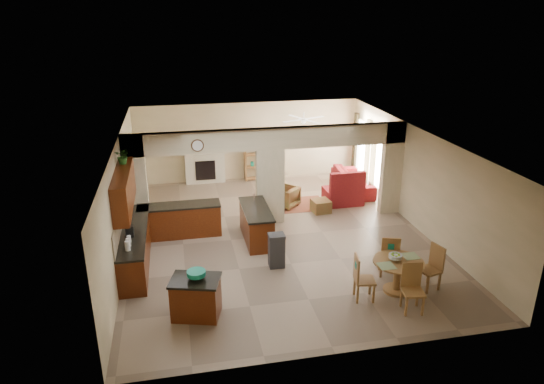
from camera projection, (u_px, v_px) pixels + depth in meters
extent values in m
plane|color=gray|center=(277.00, 236.00, 13.34)|extent=(10.00, 10.00, 0.00)
plane|color=white|center=(278.00, 137.00, 12.35)|extent=(10.00, 10.00, 0.00)
plane|color=beige|center=(248.00, 141.00, 17.43)|extent=(8.00, 0.00, 8.00)
plane|color=beige|center=(339.00, 287.00, 8.26)|extent=(8.00, 0.00, 8.00)
plane|color=beige|center=(121.00, 199.00, 12.10)|extent=(0.00, 10.00, 10.00)
plane|color=beige|center=(417.00, 178.00, 13.60)|extent=(0.00, 10.00, 10.00)
cube|color=beige|center=(136.00, 185.00, 13.07)|extent=(0.60, 0.25, 2.80)
cube|color=beige|center=(270.00, 186.00, 13.87)|extent=(0.80, 0.25, 2.20)
cube|color=beige|center=(391.00, 168.00, 14.46)|extent=(0.60, 0.25, 2.80)
cube|color=beige|center=(270.00, 139.00, 13.38)|extent=(8.00, 0.25, 0.60)
cube|color=#3D1307|center=(136.00, 247.00, 11.76)|extent=(0.60, 3.20, 0.86)
cube|color=black|center=(134.00, 230.00, 11.60)|extent=(0.62, 3.22, 0.05)
cube|color=tan|center=(120.00, 219.00, 11.44)|extent=(0.02, 3.20, 0.55)
cube|color=#3D1307|center=(180.00, 221.00, 13.22)|extent=(2.20, 0.60, 0.86)
cube|color=black|center=(179.00, 206.00, 13.06)|extent=(2.22, 0.62, 0.05)
cube|color=#3D1307|center=(124.00, 190.00, 11.21)|extent=(0.35, 2.40, 0.90)
cube|color=#3D1307|center=(256.00, 225.00, 12.98)|extent=(0.65, 1.80, 0.86)
cube|color=black|center=(256.00, 209.00, 12.82)|extent=(0.70, 1.85, 0.05)
cube|color=silver|center=(262.00, 239.00, 12.21)|extent=(0.58, 0.04, 0.70)
cylinder|color=#4E2F1A|center=(198.00, 146.00, 12.88)|extent=(0.34, 0.03, 0.34)
cube|color=brown|center=(300.00, 204.00, 15.49)|extent=(1.60, 1.30, 0.01)
cube|color=beige|center=(205.00, 168.00, 17.28)|extent=(1.40, 0.28, 1.10)
cube|color=black|center=(205.00, 170.00, 17.17)|extent=(0.70, 0.04, 0.70)
cube|color=beige|center=(204.00, 152.00, 17.06)|extent=(1.60, 0.35, 0.10)
cube|color=olive|center=(259.00, 156.00, 17.51)|extent=(1.00, 0.32, 1.80)
cube|color=white|center=(382.00, 162.00, 15.77)|extent=(0.02, 0.90, 1.90)
cube|color=white|center=(362.00, 148.00, 17.33)|extent=(0.02, 0.90, 1.90)
cube|color=white|center=(371.00, 159.00, 16.60)|extent=(0.02, 0.70, 2.10)
cube|color=#42241A|center=(388.00, 167.00, 15.21)|extent=(0.10, 0.28, 2.30)
cube|color=#42241A|center=(373.00, 157.00, 16.31)|extent=(0.10, 0.28, 2.30)
cube|color=#42241A|center=(368.00, 153.00, 16.77)|extent=(0.10, 0.28, 2.30)
cube|color=#42241A|center=(355.00, 144.00, 17.87)|extent=(0.10, 0.28, 2.30)
cylinder|color=white|center=(304.00, 119.00, 15.47)|extent=(1.00, 1.00, 0.10)
cube|color=#3D1307|center=(196.00, 298.00, 9.73)|extent=(1.06, 0.87, 0.79)
cube|color=black|center=(195.00, 280.00, 9.58)|extent=(1.12, 0.93, 0.05)
cylinder|color=#148B6F|center=(196.00, 275.00, 9.55)|extent=(0.37, 0.37, 0.17)
cube|color=#2B2B2D|center=(276.00, 252.00, 11.62)|extent=(0.37, 0.32, 0.78)
cylinder|color=olive|center=(399.00, 262.00, 10.46)|extent=(1.10, 1.10, 0.04)
cylinder|color=olive|center=(397.00, 276.00, 10.59)|extent=(0.16, 0.16, 0.71)
cylinder|color=olive|center=(396.00, 290.00, 10.71)|extent=(0.56, 0.56, 0.06)
cylinder|color=#77AD25|center=(395.00, 257.00, 10.46)|extent=(0.29, 0.29, 0.15)
imported|color=maroon|center=(353.00, 180.00, 16.62)|extent=(2.43, 1.08, 0.69)
cube|color=maroon|center=(343.00, 196.00, 15.57)|extent=(1.15, 0.95, 0.46)
imported|color=maroon|center=(286.00, 197.00, 15.25)|extent=(0.99, 0.99, 0.65)
cube|color=maroon|center=(321.00, 206.00, 14.87)|extent=(0.58, 0.58, 0.38)
imported|color=#1B4A13|center=(123.00, 156.00, 11.55)|extent=(0.43, 0.39, 0.40)
cube|color=olive|center=(388.00, 257.00, 11.26)|extent=(0.53, 0.53, 0.05)
cube|color=olive|center=(394.00, 262.00, 11.48)|extent=(0.04, 0.04, 0.44)
cube|color=olive|center=(380.00, 262.00, 11.51)|extent=(0.04, 0.04, 0.44)
cube|color=olive|center=(396.00, 270.00, 11.17)|extent=(0.04, 0.04, 0.44)
cube|color=olive|center=(381.00, 269.00, 11.20)|extent=(0.04, 0.04, 0.44)
cube|color=olive|center=(391.00, 249.00, 10.98)|extent=(0.41, 0.16, 0.55)
cube|color=#148B6F|center=(391.00, 247.00, 10.93)|extent=(0.14, 0.05, 0.14)
cube|color=olive|center=(429.00, 270.00, 10.67)|extent=(0.51, 0.51, 0.05)
cube|color=olive|center=(417.00, 278.00, 10.82)|extent=(0.04, 0.04, 0.44)
cube|color=olive|center=(428.00, 285.00, 10.54)|extent=(0.04, 0.04, 0.44)
cube|color=olive|center=(428.00, 274.00, 10.97)|extent=(0.04, 0.04, 0.44)
cube|color=olive|center=(439.00, 281.00, 10.68)|extent=(0.04, 0.04, 0.44)
cube|color=olive|center=(437.00, 256.00, 10.65)|extent=(0.15, 0.42, 0.55)
cube|color=#148B6F|center=(438.00, 253.00, 10.63)|extent=(0.05, 0.14, 0.14)
cube|color=olive|center=(413.00, 292.00, 9.85)|extent=(0.48, 0.48, 0.05)
cube|color=olive|center=(406.00, 307.00, 9.77)|extent=(0.04, 0.04, 0.44)
cube|color=olive|center=(423.00, 306.00, 9.78)|extent=(0.04, 0.04, 0.44)
cube|color=olive|center=(401.00, 297.00, 10.08)|extent=(0.04, 0.04, 0.44)
cube|color=olive|center=(417.00, 297.00, 10.10)|extent=(0.04, 0.04, 0.44)
cube|color=olive|center=(412.00, 274.00, 9.92)|extent=(0.42, 0.10, 0.55)
cube|color=#148B6F|center=(412.00, 271.00, 9.92)|extent=(0.14, 0.03, 0.14)
cube|color=olive|center=(365.00, 280.00, 10.28)|extent=(0.48, 0.48, 0.05)
cube|color=olive|center=(374.00, 294.00, 10.20)|extent=(0.04, 0.04, 0.44)
cube|color=olive|center=(370.00, 285.00, 10.52)|extent=(0.04, 0.04, 0.44)
cube|color=olive|center=(358.00, 294.00, 10.19)|extent=(0.04, 0.04, 0.44)
cube|color=olive|center=(354.00, 286.00, 10.51)|extent=(0.04, 0.04, 0.44)
cube|color=olive|center=(357.00, 268.00, 10.16)|extent=(0.11, 0.42, 0.55)
cube|color=#148B6F|center=(356.00, 265.00, 10.14)|extent=(0.03, 0.14, 0.14)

